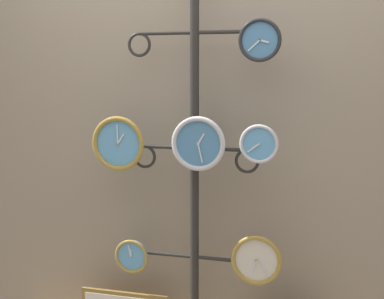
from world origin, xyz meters
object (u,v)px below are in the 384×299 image
clock_middle_right (259,144)px  clock_middle_left (118,144)px  display_stand (194,215)px  clock_middle_center (198,144)px  clock_bottom_right (256,260)px  clock_bottom_left (132,256)px  clock_top_right (260,40)px

clock_middle_right → clock_middle_left: bearing=-179.8°
display_stand → clock_middle_center: display_stand is taller
clock_middle_center → clock_bottom_right: (0.30, 0.01, -0.59)m
clock_bottom_left → clock_bottom_right: 0.69m
clock_bottom_left → display_stand: bearing=12.8°
clock_top_right → clock_bottom_right: bearing=-73.3°
clock_top_right → clock_middle_center: size_ratio=0.75×
clock_middle_left → clock_bottom_left: size_ratio=1.55×
clock_middle_center → clock_middle_left: bearing=178.4°
display_stand → clock_bottom_left: bearing=-167.2°
clock_middle_center → clock_bottom_left: clock_middle_center is taller
display_stand → clock_top_right: 0.98m
clock_top_right → clock_middle_left: 0.91m
clock_top_right → clock_bottom_left: size_ratio=1.11×
display_stand → clock_middle_center: 0.42m
clock_bottom_right → clock_middle_center: bearing=-177.9°
clock_middle_left → clock_middle_right: 0.75m
clock_top_right → display_stand: bearing=167.7°
clock_top_right → clock_bottom_left: (-0.68, -0.00, -1.15)m
clock_middle_right → clock_bottom_left: size_ratio=1.03×
display_stand → clock_bottom_right: (0.35, -0.09, -0.19)m
display_stand → clock_middle_left: bearing=-167.2°
clock_top_right → clock_middle_center: bearing=-175.0°
clock_bottom_right → clock_top_right: bearing=106.7°
clock_top_right → clock_middle_right: bearing=-58.8°
clock_middle_left → clock_bottom_left: clock_middle_left is taller
clock_middle_left → clock_bottom_right: size_ratio=1.12×
display_stand → clock_bottom_right: display_stand is taller
clock_top_right → clock_middle_right: size_ratio=1.08×
clock_middle_center → clock_bottom_right: bearing=2.1°
clock_middle_right → clock_top_right: bearing=121.2°
display_stand → clock_bottom_right: 0.41m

